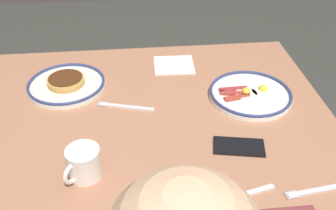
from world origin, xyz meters
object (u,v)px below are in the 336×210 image
(plate_near_main, at_px, (250,94))
(fork_near, at_px, (125,107))
(coffee_mug, at_px, (83,163))
(tea_spoon, at_px, (226,200))
(paper_napkin, at_px, (174,65))
(cell_phone, at_px, (239,147))
(plate_center_pancakes, at_px, (66,84))
(fork_far, at_px, (322,189))

(plate_near_main, distance_m, fork_near, 0.42)
(coffee_mug, xyz_separation_m, tea_spoon, (-0.35, 0.12, -0.04))
(paper_napkin, height_order, tea_spoon, tea_spoon)
(coffee_mug, relative_size, paper_napkin, 0.71)
(plate_near_main, height_order, fork_near, plate_near_main)
(coffee_mug, bearing_deg, cell_phone, -171.53)
(plate_center_pancakes, relative_size, fork_near, 1.44)
(plate_near_main, xyz_separation_m, tea_spoon, (0.18, 0.43, -0.01))
(plate_center_pancakes, bearing_deg, fork_far, 141.60)
(paper_napkin, distance_m, fork_far, 0.73)
(fork_far, bearing_deg, tea_spoon, 1.91)
(plate_near_main, bearing_deg, fork_far, 99.17)
(plate_near_main, relative_size, fork_far, 1.36)
(plate_near_main, height_order, plate_center_pancakes, plate_center_pancakes)
(fork_near, height_order, tea_spoon, tea_spoon)
(coffee_mug, bearing_deg, fork_near, -110.39)
(plate_center_pancakes, height_order, paper_napkin, plate_center_pancakes)
(plate_near_main, relative_size, paper_napkin, 1.86)
(paper_napkin, xyz_separation_m, fork_near, (0.19, 0.26, 0.00))
(paper_napkin, bearing_deg, coffee_mug, 61.49)
(cell_phone, bearing_deg, coffee_mug, 19.77)
(coffee_mug, distance_m, fork_near, 0.32)
(cell_phone, bearing_deg, tea_spoon, 78.27)
(fork_far, height_order, tea_spoon, tea_spoon)
(paper_napkin, xyz_separation_m, fork_far, (-0.30, 0.66, 0.00))
(fork_near, bearing_deg, paper_napkin, -126.47)
(coffee_mug, relative_size, fork_near, 0.57)
(coffee_mug, bearing_deg, plate_near_main, -149.66)
(plate_center_pancakes, height_order, tea_spoon, plate_center_pancakes)
(fork_near, bearing_deg, plate_near_main, -177.68)
(cell_phone, relative_size, tea_spoon, 0.70)
(cell_phone, bearing_deg, fork_far, 144.86)
(plate_near_main, xyz_separation_m, plate_center_pancakes, (0.62, -0.12, 0.00))
(paper_napkin, bearing_deg, plate_center_pancakes, 16.33)
(coffee_mug, height_order, tea_spoon, coffee_mug)
(plate_near_main, relative_size, fork_near, 1.48)
(cell_phone, xyz_separation_m, tea_spoon, (0.08, 0.19, 0.00))
(plate_center_pancakes, distance_m, tea_spoon, 0.71)
(plate_near_main, bearing_deg, tea_spoon, 67.38)
(coffee_mug, distance_m, cell_phone, 0.44)
(plate_near_main, relative_size, tea_spoon, 1.36)
(fork_far, distance_m, tea_spoon, 0.25)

